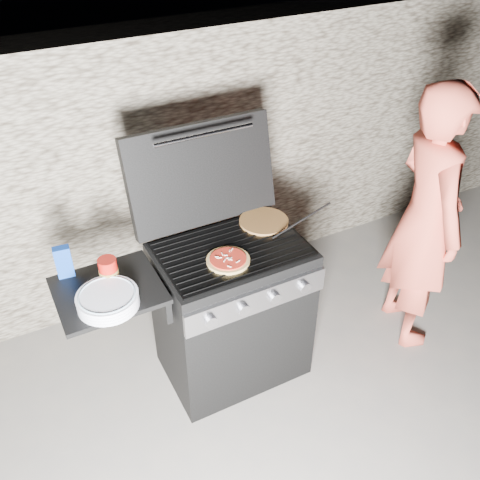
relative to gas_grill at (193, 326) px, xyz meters
name	(u,v)px	position (x,y,z in m)	size (l,w,h in m)	color
ground	(233,364)	(0.25, 0.00, -0.46)	(50.00, 50.00, 0.00)	#625E5B
stone_wall	(161,167)	(0.25, 1.05, 0.44)	(8.00, 0.35, 1.80)	gray
gas_grill	(193,326)	(0.00, 0.00, 0.00)	(1.34, 0.79, 0.91)	black
pizza_topped	(228,259)	(0.18, -0.09, 0.47)	(0.22, 0.22, 0.03)	tan
pizza_plain	(264,221)	(0.52, 0.14, 0.46)	(0.28, 0.28, 0.01)	#B27D44
sauce_jar	(109,271)	(-0.39, 0.04, 0.52)	(0.09, 0.09, 0.14)	#9A130C
blue_carton	(64,262)	(-0.57, 0.19, 0.53)	(0.08, 0.05, 0.17)	navy
plate_stack	(108,300)	(-0.45, -0.12, 0.48)	(0.29, 0.29, 0.07)	white
person	(425,220)	(1.43, -0.21, 0.39)	(0.62, 0.41, 1.69)	#DF5440
tongs	(302,221)	(0.69, 0.00, 0.50)	(0.01, 0.01, 0.42)	black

